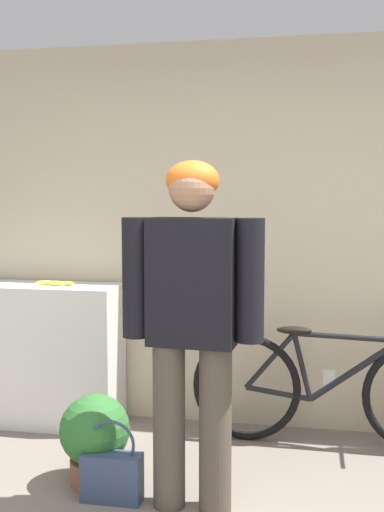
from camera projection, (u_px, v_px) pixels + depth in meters
The scene contains 7 objects.
wall_back at pixel (249, 236), 4.05m from camera, with size 8.00×0.07×2.60m.
side_shelf at pixel (42, 354), 4.14m from camera, with size 1.09×0.41×0.97m.
person at pixel (192, 312), 2.92m from camera, with size 0.70×0.25×1.74m.
bicycle at pixel (331, 389), 3.74m from camera, with size 1.76×0.46×0.77m.
banana at pixel (55, 283), 4.04m from camera, with size 0.29×0.08×0.03m.
handbag at pixel (112, 474), 3.08m from camera, with size 0.31×0.12×0.43m.
potted_plant at pixel (95, 436), 3.25m from camera, with size 0.38×0.38×0.50m.
Camera 1 is at (0.37, -1.77, 1.55)m, focal length 42.00 mm.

